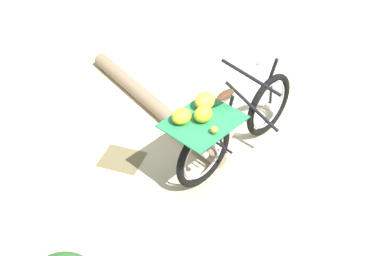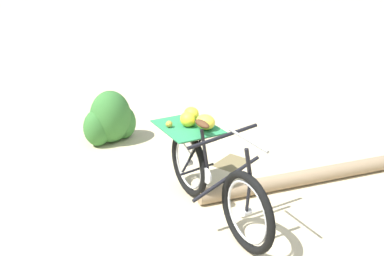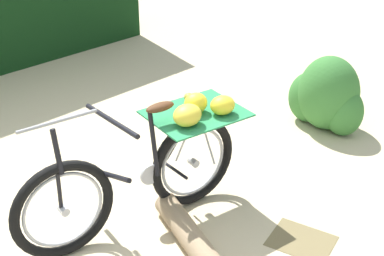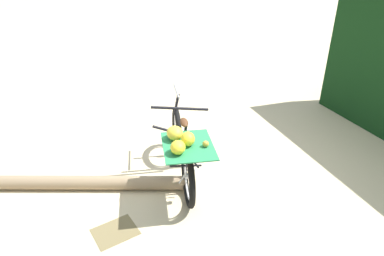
{
  "view_description": "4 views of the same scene",
  "coord_description": "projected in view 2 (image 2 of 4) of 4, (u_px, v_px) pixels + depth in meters",
  "views": [
    {
      "loc": [
        -0.4,
        3.59,
        3.42
      ],
      "look_at": [
        0.61,
        0.55,
        0.74
      ],
      "focal_mm": 43.7,
      "sensor_mm": 36.0,
      "label": 1
    },
    {
      "loc": [
        -2.57,
        -1.9,
        2.33
      ],
      "look_at": [
        0.55,
        0.43,
        0.76
      ],
      "focal_mm": 38.2,
      "sensor_mm": 36.0,
      "label": 2
    },
    {
      "loc": [
        2.32,
        -2.61,
        2.59
      ],
      "look_at": [
        0.58,
        0.33,
        0.73
      ],
      "focal_mm": 51.72,
      "sensor_mm": 36.0,
      "label": 3
    },
    {
      "loc": [
        2.19,
        3.04,
        2.55
      ],
      "look_at": [
        0.47,
        0.47,
        0.97
      ],
      "focal_mm": 30.8,
      "sensor_mm": 36.0,
      "label": 4
    }
  ],
  "objects": [
    {
      "name": "fallen_log",
      "position": [
        303.0,
        178.0,
        4.61
      ],
      "size": [
        2.18,
        1.54,
        0.17
      ],
      "primitive_type": "cylinder",
      "rotation": [
        0.0,
        1.57,
        -0.59
      ],
      "color": "#937A5B",
      "rests_on": "ground_plane"
    },
    {
      "name": "ground_plane",
      "position": [
        194.0,
        231.0,
        3.83
      ],
      "size": [
        60.0,
        60.0,
        0.0
      ],
      "primitive_type": "plane",
      "color": "beige"
    },
    {
      "name": "shrub_cluster",
      "position": [
        110.0,
        120.0,
        5.65
      ],
      "size": [
        0.77,
        0.53,
        0.74
      ],
      "color": "#387533",
      "rests_on": "ground_plane"
    },
    {
      "name": "leaf_litter_patch",
      "position": [
        233.0,
        163.0,
        5.13
      ],
      "size": [
        0.44,
        0.36,
        0.01
      ],
      "primitive_type": "cube",
      "color": "olive",
      "rests_on": "ground_plane"
    },
    {
      "name": "bicycle",
      "position": [
        209.0,
        170.0,
        3.96
      ],
      "size": [
        1.02,
        1.74,
        1.03
      ],
      "rotation": [
        0.0,
        0.0,
        -2.0
      ],
      "color": "black",
      "rests_on": "ground_plane"
    }
  ]
}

